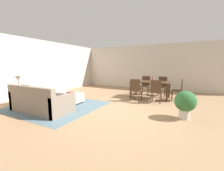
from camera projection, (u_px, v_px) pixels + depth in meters
ground_plane at (115, 112)px, 4.65m from camera, size 10.80×10.80×0.00m
wall_back at (151, 67)px, 8.84m from camera, size 9.00×0.12×2.70m
wall_left at (36, 68)px, 6.96m from camera, size 0.12×11.00×2.70m
area_rug at (57, 106)px, 5.27m from camera, size 3.00×2.80×0.01m
couch at (40, 102)px, 4.66m from camera, size 2.05×0.93×0.86m
ottoman_table at (69, 97)px, 5.76m from camera, size 1.15×0.50×0.41m
side_table at (20, 93)px, 5.35m from camera, size 0.40×0.40×0.58m
table_lamp at (18, 79)px, 5.27m from camera, size 0.26×0.26×0.53m
dining_table at (150, 83)px, 6.46m from camera, size 1.67×0.88×0.76m
dining_chair_near_left at (136, 89)px, 5.93m from camera, size 0.41×0.41×0.92m
dining_chair_near_right at (156, 90)px, 5.62m from camera, size 0.40×0.40×0.92m
dining_chair_far_left at (145, 84)px, 7.38m from camera, size 0.40×0.40×0.92m
dining_chair_far_right at (162, 85)px, 7.02m from camera, size 0.41×0.41×0.92m
dining_chair_head_east at (179, 89)px, 5.96m from camera, size 0.41×0.41×0.92m
vase_centerpiece at (153, 79)px, 6.40m from camera, size 0.09×0.09×0.24m
book_on_ottoman at (70, 92)px, 5.66m from camera, size 0.28×0.23×0.03m
potted_plant at (185, 102)px, 3.98m from camera, size 0.58×0.58×0.79m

